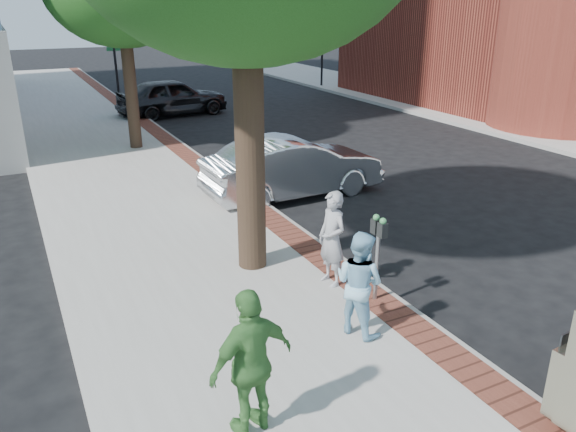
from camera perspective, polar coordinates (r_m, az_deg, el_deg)
ground at (r=9.41m, az=4.51°, el=-9.52°), size 120.00×120.00×0.00m
sidewalk at (r=15.85m, az=-15.46°, el=3.01°), size 5.00×60.00×0.15m
brick_strip at (r=16.36m, az=-7.95°, el=4.43°), size 0.60×60.00×0.01m
curb at (r=16.49m, az=-6.79°, el=4.33°), size 0.10×60.00×0.15m
sidewalk_far at (r=24.43m, az=24.58°, el=8.06°), size 5.00×60.00×0.15m
signal_near at (r=29.45m, az=-17.19°, el=15.23°), size 0.70×0.15×3.80m
signal_far at (r=33.50m, az=3.49°, el=16.68°), size 0.70×0.15×3.80m
parking_meter at (r=9.04m, az=9.16°, el=-2.48°), size 0.12×0.32×1.47m
person_gray at (r=9.56m, az=4.49°, el=-2.34°), size 0.45×0.64×1.68m
person_officer at (r=8.25m, az=7.23°, el=-6.77°), size 0.85×0.95×1.60m
person_green at (r=6.38m, az=-3.71°, el=-14.69°), size 1.12×0.64×1.80m
sedan_silver at (r=14.48m, az=0.54°, el=4.99°), size 4.74×1.81×1.54m
bg_car at (r=25.75m, az=-11.67°, el=11.77°), size 4.97×2.43×1.63m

